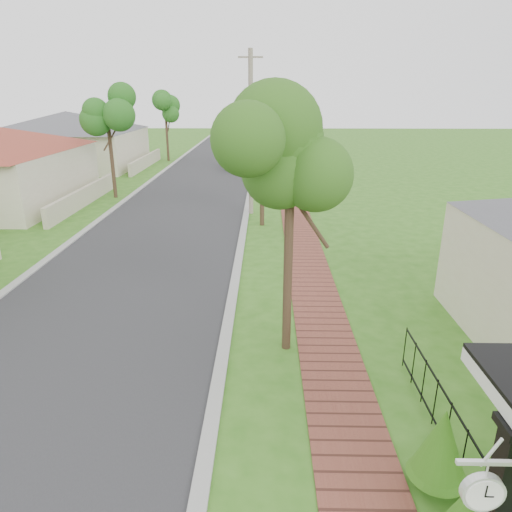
% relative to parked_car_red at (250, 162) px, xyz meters
% --- Properties ---
extents(ground, '(160.00, 160.00, 0.00)m').
position_rel_parked_car_red_xyz_m(ground, '(-0.40, -32.72, -0.63)').
color(ground, '#306818').
rests_on(ground, ground).
extents(road, '(7.00, 120.00, 0.02)m').
position_rel_parked_car_red_xyz_m(road, '(-3.40, -12.72, -0.63)').
color(road, '#28282B').
rests_on(road, ground).
extents(kerb_right, '(0.30, 120.00, 0.10)m').
position_rel_parked_car_red_xyz_m(kerb_right, '(0.25, -12.72, -0.63)').
color(kerb_right, '#9E9E99').
rests_on(kerb_right, ground).
extents(kerb_left, '(0.30, 120.00, 0.10)m').
position_rel_parked_car_red_xyz_m(kerb_left, '(-7.05, -12.72, -0.63)').
color(kerb_left, '#9E9E99').
rests_on(kerb_left, ground).
extents(sidewalk, '(1.50, 120.00, 0.03)m').
position_rel_parked_car_red_xyz_m(sidewalk, '(2.85, -12.72, -0.63)').
color(sidewalk, brown).
rests_on(sidewalk, ground).
extents(picket_fence, '(0.03, 8.02, 1.00)m').
position_rel_parked_car_red_xyz_m(picket_fence, '(4.50, -32.72, -0.10)').
color(picket_fence, black).
rests_on(picket_fence, ground).
extents(street_trees, '(10.70, 37.65, 5.89)m').
position_rel_parked_car_red_xyz_m(street_trees, '(-3.27, -5.88, 3.90)').
color(street_trees, '#382619').
rests_on(street_trees, ground).
extents(far_house_grey, '(15.56, 15.56, 4.60)m').
position_rel_parked_car_red_xyz_m(far_house_grey, '(-15.37, 1.28, 1.71)').
color(far_house_grey, beige).
rests_on(far_house_grey, ground).
extents(parked_car_red, '(1.63, 3.77, 1.27)m').
position_rel_parked_car_red_xyz_m(parked_car_red, '(0.00, 0.00, 0.00)').
color(parked_car_red, '#57160D').
rests_on(parked_car_red, ground).
extents(parked_car_white, '(1.91, 4.14, 1.31)m').
position_rel_parked_car_red_xyz_m(parked_car_white, '(-1.20, 0.22, 0.02)').
color(parked_car_white, silver).
rests_on(parked_car_white, ground).
extents(near_tree, '(2.23, 2.23, 5.74)m').
position_rel_parked_car_red_xyz_m(near_tree, '(1.80, -27.97, 3.94)').
color(near_tree, '#382619').
rests_on(near_tree, ground).
extents(utility_pole, '(1.20, 0.24, 8.02)m').
position_rel_parked_car_red_xyz_m(utility_pole, '(0.50, -14.45, 3.44)').
color(utility_pole, gray).
rests_on(utility_pole, ground).
extents(station_clock, '(0.79, 0.13, 0.67)m').
position_rel_parked_car_red_xyz_m(station_clock, '(3.65, -34.12, 1.32)').
color(station_clock, silver).
rests_on(station_clock, ground).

